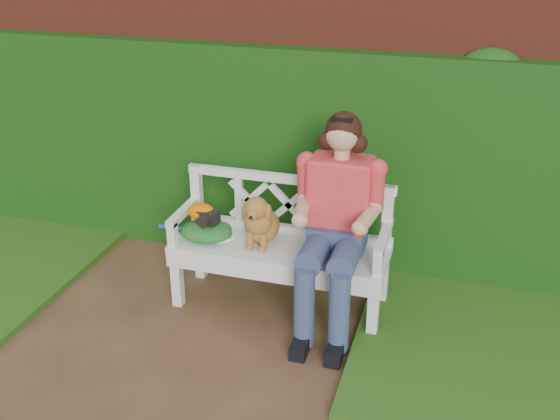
# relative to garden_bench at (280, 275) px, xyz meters

# --- Properties ---
(ground) EXTENTS (60.00, 60.00, 0.00)m
(ground) POSITION_rel_garden_bench_xyz_m (-0.50, -0.97, -0.24)
(ground) COLOR #442E1C
(brick_wall) EXTENTS (10.00, 0.30, 2.20)m
(brick_wall) POSITION_rel_garden_bench_xyz_m (-0.50, 0.93, 0.86)
(brick_wall) COLOR maroon
(brick_wall) RESTS_ON ground
(ivy_hedge) EXTENTS (10.00, 0.18, 1.70)m
(ivy_hedge) POSITION_rel_garden_bench_xyz_m (-0.50, 0.71, 0.61)
(ivy_hedge) COLOR #1C4910
(ivy_hedge) RESTS_ON ground
(garden_bench) EXTENTS (1.58, 0.61, 0.48)m
(garden_bench) POSITION_rel_garden_bench_xyz_m (0.00, 0.00, 0.00)
(garden_bench) COLOR white
(garden_bench) RESTS_ON ground
(seated_woman) EXTENTS (0.64, 0.84, 1.46)m
(seated_woman) POSITION_rel_garden_bench_xyz_m (0.40, -0.02, 0.49)
(seated_woman) COLOR #FF2C4E
(seated_woman) RESTS_ON ground
(dog) EXTENTS (0.32, 0.39, 0.39)m
(dog) POSITION_rel_garden_bench_xyz_m (-0.14, -0.00, 0.44)
(dog) COLOR #AD5B2F
(dog) RESTS_ON garden_bench
(tennis_racket) EXTENTS (0.67, 0.49, 0.03)m
(tennis_racket) POSITION_rel_garden_bench_xyz_m (-0.52, 0.01, 0.26)
(tennis_racket) COLOR white
(tennis_racket) RESTS_ON garden_bench
(green_bag) EXTENTS (0.40, 0.32, 0.13)m
(green_bag) POSITION_rel_garden_bench_xyz_m (-0.53, -0.06, 0.30)
(green_bag) COLOR #147C14
(green_bag) RESTS_ON garden_bench
(camera_item) EXTENTS (0.15, 0.13, 0.09)m
(camera_item) POSITION_rel_garden_bench_xyz_m (-0.50, -0.05, 0.41)
(camera_item) COLOR black
(camera_item) RESTS_ON green_bag
(baseball_glove) EXTENTS (0.24, 0.21, 0.12)m
(baseball_glove) POSITION_rel_garden_bench_xyz_m (-0.57, -0.02, 0.43)
(baseball_glove) COLOR #E36700
(baseball_glove) RESTS_ON green_bag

